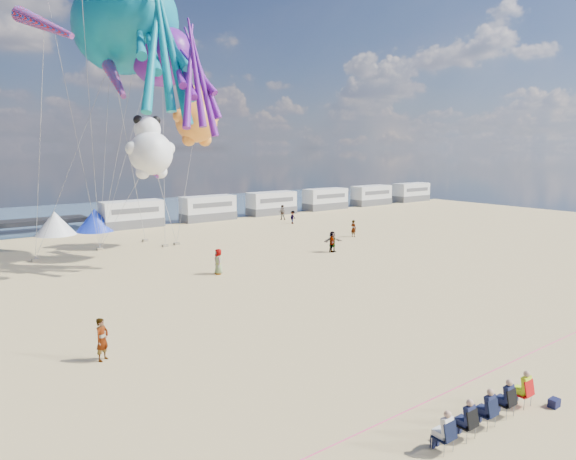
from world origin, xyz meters
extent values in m
plane|color=#DDC080|center=(0.00, 0.00, 0.00)|extent=(120.00, 120.00, 0.00)
plane|color=#38546C|center=(0.00, 55.00, 0.02)|extent=(120.00, 120.00, 0.00)
cube|color=silver|center=(6.00, 40.00, 1.50)|extent=(6.60, 2.50, 3.00)
cube|color=silver|center=(15.50, 40.00, 1.50)|extent=(6.60, 2.50, 3.00)
cube|color=silver|center=(25.00, 40.00, 1.50)|extent=(6.60, 2.50, 3.00)
cube|color=silver|center=(34.50, 40.00, 1.50)|extent=(6.60, 2.50, 3.00)
cube|color=silver|center=(44.00, 40.00, 1.50)|extent=(6.60, 2.50, 3.00)
cube|color=silver|center=(53.50, 40.00, 1.50)|extent=(6.60, 2.50, 3.00)
cone|color=white|center=(-2.00, 40.00, 1.20)|extent=(4.00, 4.00, 2.40)
cone|color=#1933CC|center=(2.00, 40.00, 1.20)|extent=(4.00, 4.00, 2.40)
cube|color=#13163B|center=(2.82, -7.85, 0.15)|extent=(0.38, 0.28, 0.30)
cylinder|color=#F2338C|center=(0.00, -5.00, 0.02)|extent=(34.00, 0.03, 0.03)
imported|color=tan|center=(-8.19, 5.43, 0.91)|extent=(0.79, 0.73, 1.82)
imported|color=#7F6659|center=(3.03, 15.52, 0.90)|extent=(0.58, 0.74, 1.80)
imported|color=#7F6659|center=(23.04, 35.00, 0.92)|extent=(1.07, 1.01, 1.84)
imported|color=#7F6659|center=(22.08, 31.61, 0.76)|extent=(0.91, 0.83, 1.52)
imported|color=#7F6659|center=(14.51, 16.41, 0.83)|extent=(1.13, 1.23, 1.66)
imported|color=#7F6659|center=(14.62, 16.47, 0.89)|extent=(1.12, 0.74, 1.78)
imported|color=#7F6659|center=(21.38, 20.83, 0.84)|extent=(0.60, 1.59, 1.69)
cube|color=gray|center=(-6.34, 27.75, 0.11)|extent=(0.50, 0.35, 0.22)
cube|color=gray|center=(4.20, 27.20, 0.11)|extent=(0.50, 0.35, 0.22)
cube|color=gray|center=(5.44, 27.46, 0.11)|extent=(0.50, 0.35, 0.22)
cube|color=gray|center=(3.81, 30.81, 0.11)|extent=(0.50, 0.35, 0.22)
cube|color=gray|center=(-0.91, 29.28, 0.11)|extent=(0.50, 0.35, 0.22)
camera|label=1|loc=(-14.31, -15.36, 8.74)|focal=32.00mm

